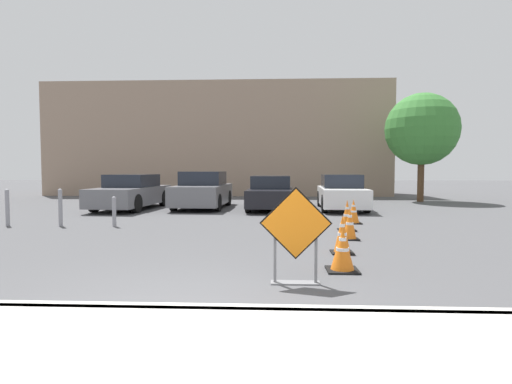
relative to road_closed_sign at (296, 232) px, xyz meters
name	(u,v)px	position (x,y,z in m)	size (l,w,h in m)	color
ground_plane	(242,215)	(-1.44, 8.65, -0.74)	(96.00, 96.00, 0.00)	#4C4C4F
curb_lip	(168,312)	(-1.44, -1.35, -0.67)	(30.24, 0.20, 0.14)	beige
road_closed_sign	(296,232)	(0.00, 0.00, 0.00)	(1.01, 0.20, 1.37)	black
traffic_cone_nearest	(343,250)	(0.79, 0.78, -0.40)	(0.50, 0.50, 0.69)	black
traffic_cone_second	(342,235)	(1.01, 2.16, -0.38)	(0.42, 0.42, 0.73)	black
traffic_cone_third	(350,224)	(1.44, 3.70, -0.38)	(0.41, 0.41, 0.74)	black
traffic_cone_fourth	(347,216)	(1.63, 5.09, -0.34)	(0.45, 0.45, 0.81)	black
traffic_cone_fifth	(353,212)	(2.08, 6.50, -0.39)	(0.47, 0.47, 0.73)	black
parked_car_nearest	(132,193)	(-6.19, 10.64, -0.07)	(2.13, 4.80, 1.43)	slate
parked_car_second	(203,191)	(-3.31, 11.17, -0.02)	(2.06, 4.37, 1.54)	slate
parked_car_third	(271,193)	(-0.44, 10.84, -0.09)	(1.92, 4.51, 1.37)	black
parked_car_fourth	(341,193)	(2.44, 10.84, -0.08)	(1.94, 4.39, 1.42)	white
bollard_nearest	(114,211)	(-4.84, 5.52, -0.28)	(0.12, 0.12, 0.86)	gray
bollard_second	(60,207)	(-6.40, 5.52, -0.17)	(0.12, 0.12, 1.08)	gray
bollard_third	(7,206)	(-7.96, 5.52, -0.18)	(0.12, 0.12, 1.07)	gray
building_facade_backdrop	(220,141)	(-3.95, 21.17, 2.79)	(21.70, 5.00, 7.06)	gray
street_tree_behind_lot	(422,129)	(7.14, 15.09, 2.91)	(3.62, 3.62, 5.47)	#513823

